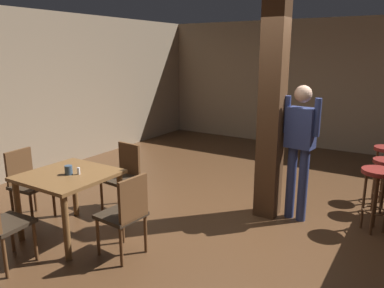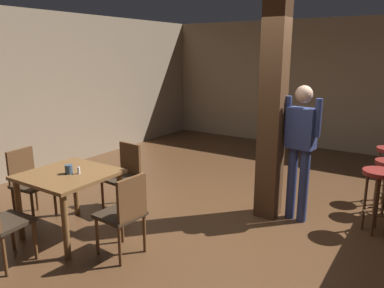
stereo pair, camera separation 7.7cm
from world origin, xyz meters
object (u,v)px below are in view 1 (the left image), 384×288
at_px(bar_stool_near, 377,184).
at_px(salt_shaker, 79,171).
at_px(dining_table, 69,184).
at_px(chair_north, 124,173).
at_px(standing_person, 300,144).
at_px(chair_west, 27,181).
at_px(chair_east, 126,212).
at_px(napkin_cup, 69,170).

bearing_deg(bar_stool_near, salt_shaker, -145.69).
distance_m(dining_table, bar_stool_near, 3.59).
bearing_deg(chair_north, dining_table, -90.08).
bearing_deg(standing_person, chair_west, -148.24).
relative_size(dining_table, chair_east, 1.06).
xyz_separation_m(dining_table, chair_west, (-0.84, 0.02, -0.13)).
xyz_separation_m(dining_table, chair_east, (0.88, -0.02, -0.13)).
bearing_deg(chair_east, dining_table, 178.59).
distance_m(napkin_cup, standing_person, 2.78).
bearing_deg(chair_east, napkin_cup, 179.70).
bearing_deg(chair_west, salt_shaker, 1.16).
height_order(chair_east, bar_stool_near, chair_east).
bearing_deg(standing_person, napkin_cup, -137.98).
bearing_deg(napkin_cup, chair_east, -0.30).
distance_m(salt_shaker, bar_stool_near, 3.47).
xyz_separation_m(chair_east, napkin_cup, (-0.84, 0.00, 0.30)).
bearing_deg(standing_person, bar_stool_near, 9.97).
height_order(dining_table, chair_east, chair_east).
relative_size(chair_east, chair_north, 1.00).
height_order(standing_person, bar_stool_near, standing_person).
distance_m(dining_table, chair_west, 0.85).
relative_size(standing_person, bar_stool_near, 2.22).
bearing_deg(dining_table, chair_east, -1.41).
xyz_separation_m(chair_north, bar_stool_near, (2.99, 1.09, 0.08)).
relative_size(dining_table, standing_person, 0.55).
relative_size(chair_west, chair_north, 1.00).
xyz_separation_m(standing_person, bar_stool_near, (0.90, 0.16, -0.41)).
distance_m(napkin_cup, bar_stool_near, 3.58).
distance_m(dining_table, chair_north, 0.92).
bearing_deg(chair_east, bar_stool_near, 43.68).
relative_size(salt_shaker, bar_stool_near, 0.10).
distance_m(dining_table, napkin_cup, 0.18).
bearing_deg(bar_stool_near, dining_table, -146.28).
height_order(chair_west, bar_stool_near, chair_west).
bearing_deg(salt_shaker, dining_table, -161.49).
distance_m(chair_west, napkin_cup, 0.93).
relative_size(chair_east, standing_person, 0.52).
distance_m(chair_west, salt_shaker, 1.01).
relative_size(chair_west, salt_shaker, 11.09).
distance_m(dining_table, standing_person, 2.81).
bearing_deg(salt_shaker, chair_east, -4.91).
bearing_deg(chair_west, bar_stool_near, 27.25).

